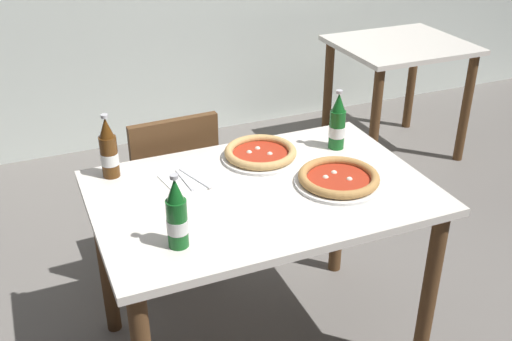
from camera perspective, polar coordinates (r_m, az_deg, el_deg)
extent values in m
cube|color=silver|center=(2.19, 0.51, -2.07)|extent=(1.20, 0.80, 0.03)
cylinder|color=brown|center=(2.41, 15.94, -10.98)|extent=(0.06, 0.06, 0.72)
cylinder|color=brown|center=(2.56, -13.96, -8.12)|extent=(0.06, 0.06, 0.72)
cylinder|color=brown|center=(2.86, 7.76, -3.28)|extent=(0.06, 0.06, 0.72)
cube|color=brown|center=(2.85, -8.40, -1.74)|extent=(0.42, 0.42, 0.04)
cube|color=brown|center=(2.59, -7.53, 0.67)|extent=(0.38, 0.05, 0.40)
cylinder|color=brown|center=(3.15, -6.12, -3.25)|extent=(0.04, 0.04, 0.41)
cylinder|color=brown|center=(3.08, -12.10, -4.60)|extent=(0.04, 0.04, 0.41)
cylinder|color=brown|center=(2.88, -3.81, -6.45)|extent=(0.04, 0.04, 0.41)
cylinder|color=brown|center=(2.80, -10.35, -8.04)|extent=(0.04, 0.04, 0.41)
cube|color=silver|center=(4.00, 13.46, 11.39)|extent=(0.80, 0.70, 0.03)
cylinder|color=brown|center=(3.71, 11.07, 4.17)|extent=(0.06, 0.06, 0.72)
cylinder|color=brown|center=(4.11, 19.08, 5.51)|extent=(0.06, 0.06, 0.72)
cylinder|color=brown|center=(4.17, 6.75, 7.20)|extent=(0.06, 0.06, 0.72)
cylinder|color=brown|center=(4.53, 14.38, 8.22)|extent=(0.06, 0.06, 0.72)
cylinder|color=white|center=(2.39, 0.42, 1.30)|extent=(0.31, 0.31, 0.01)
cylinder|color=#AD2D19|center=(2.39, 0.42, 1.53)|extent=(0.22, 0.22, 0.01)
torus|color=tan|center=(2.38, 0.42, 1.77)|extent=(0.28, 0.28, 0.03)
sphere|color=silver|center=(2.39, -0.65, 1.65)|extent=(0.02, 0.02, 0.02)
sphere|color=silver|center=(2.38, 1.30, 1.50)|extent=(0.02, 0.02, 0.02)
sphere|color=silver|center=(2.43, 0.15, 2.01)|extent=(0.02, 0.02, 0.02)
cylinder|color=white|center=(2.23, 7.73, -1.09)|extent=(0.32, 0.32, 0.01)
cylinder|color=#AD2D19|center=(2.23, 7.75, -0.84)|extent=(0.23, 0.23, 0.01)
torus|color=#B78447|center=(2.22, 7.77, -0.59)|extent=(0.30, 0.30, 0.03)
sphere|color=silver|center=(2.23, 6.53, -0.71)|extent=(0.02, 0.02, 0.02)
sphere|color=silver|center=(2.23, 8.74, -0.88)|extent=(0.02, 0.02, 0.02)
sphere|color=silver|center=(2.26, 7.32, -0.27)|extent=(0.02, 0.02, 0.02)
cylinder|color=#14591E|center=(1.86, -7.39, -4.94)|extent=(0.06, 0.06, 0.16)
cone|color=#14591E|center=(1.80, -7.61, -1.79)|extent=(0.05, 0.05, 0.07)
cylinder|color=#B7B7BC|center=(1.77, -7.70, -0.58)|extent=(0.03, 0.03, 0.01)
cylinder|color=white|center=(1.86, -7.37, -5.14)|extent=(0.07, 0.07, 0.04)
cylinder|color=#14591E|center=(2.47, 7.60, 3.83)|extent=(0.06, 0.06, 0.16)
cone|color=#14591E|center=(2.42, 7.78, 6.36)|extent=(0.05, 0.05, 0.07)
cylinder|color=#B7B7BC|center=(2.41, 7.84, 7.33)|extent=(0.03, 0.03, 0.01)
cylinder|color=white|center=(2.47, 7.59, 3.66)|extent=(0.07, 0.07, 0.04)
cylinder|color=#512D0F|center=(2.29, -13.58, 1.28)|extent=(0.06, 0.06, 0.16)
cone|color=#512D0F|center=(2.24, -13.91, 3.95)|extent=(0.05, 0.05, 0.07)
cylinder|color=#B7B7BC|center=(2.23, -14.04, 4.97)|extent=(0.03, 0.03, 0.01)
cylinder|color=white|center=(2.30, -13.56, 1.10)|extent=(0.07, 0.07, 0.04)
cube|color=white|center=(2.25, -6.20, -0.91)|extent=(0.21, 0.21, 0.00)
cube|color=silver|center=(2.25, -5.72, -0.72)|extent=(0.07, 0.19, 0.00)
cube|color=silver|center=(2.24, -6.69, -0.91)|extent=(0.02, 0.17, 0.00)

